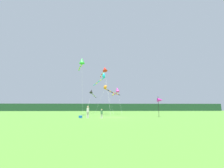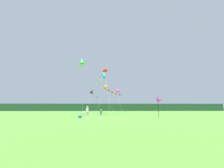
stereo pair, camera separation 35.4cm
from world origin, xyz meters
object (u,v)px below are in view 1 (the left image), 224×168
at_px(cooler_box, 81,117).
at_px(kite_cyan, 103,77).
at_px(banner_flag_pole, 160,100).
at_px(kite_red, 105,70).
at_px(kite_green, 82,61).
at_px(person_child, 102,113).
at_px(kite_magenta, 117,90).
at_px(kite_orange, 107,88).
at_px(person_adult, 88,111).
at_px(kite_black, 92,92).

height_order(cooler_box, kite_cyan, kite_cyan).
distance_m(cooler_box, kite_cyan, 20.30).
xyz_separation_m(cooler_box, kite_cyan, (2.94, 17.42, 9.99)).
height_order(banner_flag_pole, kite_red, kite_red).
distance_m(kite_green, kite_cyan, 11.81).
distance_m(cooler_box, kite_red, 12.63).
bearing_deg(kite_cyan, person_child, -89.16).
relative_size(banner_flag_pole, kite_cyan, 0.30).
distance_m(kite_red, kite_magenta, 5.68).
distance_m(kite_magenta, kite_cyan, 9.19).
bearing_deg(kite_orange, kite_green, -122.48).
xyz_separation_m(cooler_box, kite_orange, (4.13, 14.82, 6.29)).
height_order(person_child, kite_cyan, kite_cyan).
height_order(banner_flag_pole, kite_cyan, kite_cyan).
xyz_separation_m(kite_green, kite_cyan, (4.17, 11.02, -0.82)).
bearing_deg(kite_red, kite_orange, 84.90).
relative_size(person_child, kite_cyan, 0.12).
xyz_separation_m(person_adult, kite_green, (-2.35, 6.76, 10.00)).
bearing_deg(kite_black, person_child, -79.98).
height_order(person_adult, cooler_box, person_adult).
bearing_deg(kite_green, person_adult, -70.86).
bearing_deg(cooler_box, kite_red, 65.45).
bearing_deg(kite_cyan, kite_black, 178.12).
relative_size(kite_red, kite_black, 1.44).
bearing_deg(kite_black, kite_orange, -32.55).
bearing_deg(kite_green, kite_red, 14.61).
bearing_deg(kite_red, banner_flag_pole, -31.31).
height_order(kite_red, kite_black, kite_red).
bearing_deg(kite_magenta, kite_cyan, 115.48).
height_order(person_child, kite_orange, kite_orange).
bearing_deg(kite_green, person_child, -59.79).
height_order(person_adult, kite_cyan, kite_cyan).
xyz_separation_m(kite_red, kite_cyan, (-0.55, 9.79, 0.56)).
relative_size(kite_black, kite_cyan, 0.63).
relative_size(cooler_box, banner_flag_pole, 0.14).
bearing_deg(kite_cyan, kite_magenta, -64.52).
xyz_separation_m(kite_magenta, kite_cyan, (-3.40, 7.13, 4.69)).
bearing_deg(kite_cyan, banner_flag_pole, -57.04).
bearing_deg(banner_flag_pole, person_child, -162.87).
xyz_separation_m(kite_black, kite_cyan, (3.04, -0.10, 4.32)).
bearing_deg(kite_orange, banner_flag_pole, -55.53).
distance_m(banner_flag_pole, kite_magenta, 11.15).
bearing_deg(cooler_box, person_child, -20.84).
distance_m(person_adult, person_child, 2.28).
relative_size(kite_magenta, kite_orange, 0.85).
bearing_deg(kite_magenta, person_child, -105.18).
relative_size(kite_red, kite_cyan, 0.91).
relative_size(person_adult, kite_cyan, 0.16).
relative_size(banner_flag_pole, kite_red, 0.33).
relative_size(banner_flag_pole, kite_orange, 0.47).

